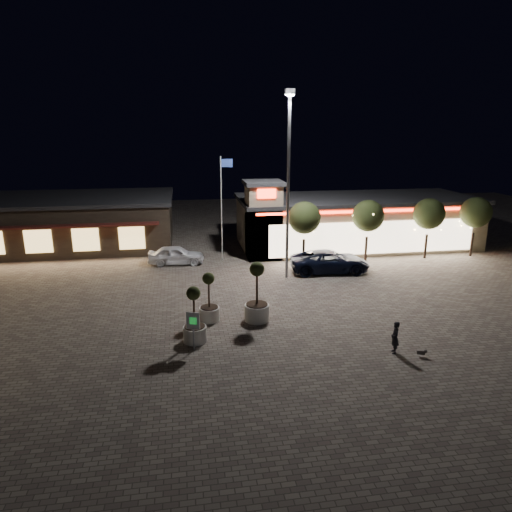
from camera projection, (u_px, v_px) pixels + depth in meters
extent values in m
plane|color=slate|center=(284.00, 327.00, 23.78)|extent=(90.00, 90.00, 0.00)
cube|color=tan|center=(355.00, 223.00, 40.00)|extent=(20.00, 8.00, 4.00)
cube|color=#262628|center=(357.00, 198.00, 39.42)|extent=(20.40, 8.40, 0.30)
cube|color=#FFE4BF|center=(374.00, 238.00, 36.26)|extent=(17.00, 0.12, 2.60)
cube|color=red|center=(376.00, 211.00, 35.65)|extent=(19.00, 0.10, 0.18)
cube|color=tan|center=(263.00, 222.00, 35.83)|extent=(2.60, 2.60, 5.80)
cube|color=#262628|center=(263.00, 183.00, 35.01)|extent=(3.00, 3.00, 0.30)
cube|color=red|center=(267.00, 194.00, 33.90)|extent=(1.40, 0.10, 0.70)
cube|color=#382D23|center=(79.00, 223.00, 40.06)|extent=(16.00, 10.00, 4.00)
cube|color=#262628|center=(76.00, 198.00, 39.48)|extent=(16.40, 10.40, 0.30)
cube|color=#591E19|center=(63.00, 226.00, 34.71)|extent=(14.40, 0.80, 0.15)
cube|color=#FFCD72|center=(38.00, 241.00, 35.06)|extent=(2.00, 0.12, 1.80)
cube|color=#FFCD72|center=(86.00, 240.00, 35.60)|extent=(2.00, 0.12, 1.80)
cube|color=#FFCD72|center=(132.00, 238.00, 36.15)|extent=(2.00, 0.12, 1.80)
cylinder|color=gray|center=(288.00, 191.00, 30.07)|extent=(0.20, 0.20, 12.00)
cube|color=gray|center=(290.00, 92.00, 28.39)|extent=(0.60, 0.40, 0.35)
cube|color=white|center=(290.00, 95.00, 28.45)|extent=(0.45, 0.30, 0.08)
cylinder|color=white|center=(221.00, 210.00, 34.74)|extent=(0.10, 0.10, 8.00)
cube|color=#273E91|center=(227.00, 163.00, 33.86)|extent=(0.90, 0.04, 0.60)
cylinder|color=#332319|center=(303.00, 252.00, 34.59)|extent=(0.20, 0.20, 1.92)
sphere|color=#2D3819|center=(304.00, 218.00, 33.89)|extent=(2.42, 2.42, 2.42)
cylinder|color=#332319|center=(366.00, 249.00, 35.37)|extent=(0.20, 0.20, 1.92)
sphere|color=#2D3819|center=(368.00, 216.00, 34.67)|extent=(2.42, 2.42, 2.42)
cylinder|color=#332319|center=(426.00, 246.00, 36.15)|extent=(0.20, 0.20, 1.92)
sphere|color=#2D3819|center=(429.00, 214.00, 35.45)|extent=(2.42, 2.42, 2.42)
cylinder|color=#332319|center=(472.00, 244.00, 36.78)|extent=(0.20, 0.20, 1.92)
sphere|color=#2D3819|center=(476.00, 212.00, 36.07)|extent=(2.42, 2.42, 2.42)
imported|color=black|center=(330.00, 261.00, 32.71)|extent=(5.84, 3.06, 1.57)
imported|color=white|center=(176.00, 255.00, 34.63)|extent=(4.28, 1.94, 1.43)
imported|color=black|center=(395.00, 338.00, 20.84)|extent=(0.47, 0.62, 1.54)
cube|color=#59514C|center=(421.00, 352.00, 20.64)|extent=(0.37, 0.24, 0.18)
sphere|color=#59514C|center=(426.00, 351.00, 20.59)|extent=(0.16, 0.16, 0.16)
cylinder|color=silver|center=(209.00, 314.00, 24.53)|extent=(1.10, 1.10, 0.73)
cylinder|color=black|center=(209.00, 307.00, 24.42)|extent=(0.95, 0.95, 0.05)
cylinder|color=#332319|center=(209.00, 292.00, 24.19)|extent=(0.09, 0.09, 1.65)
sphere|color=#2D3819|center=(208.00, 278.00, 23.98)|extent=(0.64, 0.64, 0.64)
cylinder|color=silver|center=(195.00, 334.00, 22.11)|extent=(1.15, 1.15, 0.76)
cylinder|color=black|center=(195.00, 326.00, 22.00)|extent=(0.99, 0.99, 0.06)
cylinder|color=#332319|center=(194.00, 309.00, 21.76)|extent=(0.10, 0.10, 1.72)
sphere|color=#2D3819|center=(193.00, 293.00, 21.54)|extent=(0.67, 0.67, 0.67)
cylinder|color=silver|center=(257.00, 312.00, 24.51)|extent=(1.34, 1.34, 0.89)
cylinder|color=black|center=(257.00, 304.00, 24.39)|extent=(1.16, 1.16, 0.07)
cylinder|color=#332319|center=(257.00, 286.00, 24.11)|extent=(0.11, 0.11, 2.00)
sphere|color=#2D3819|center=(257.00, 269.00, 23.85)|extent=(0.78, 0.78, 0.78)
cylinder|color=gray|center=(194.00, 339.00, 21.17)|extent=(0.08, 0.08, 1.15)
cube|color=white|center=(193.00, 321.00, 20.92)|extent=(0.61, 0.25, 0.81)
cube|color=green|center=(193.00, 321.00, 20.88)|extent=(0.32, 0.12, 0.34)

